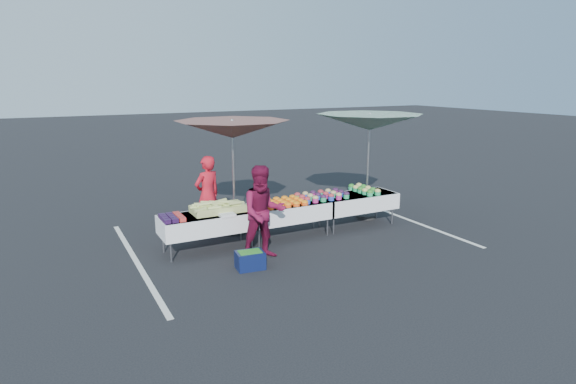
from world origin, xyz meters
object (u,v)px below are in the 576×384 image
table_left (207,222)px  storage_bin (250,260)px  vendor (208,195)px  table_center (288,211)px  customer (263,212)px  umbrella_left (232,130)px  umbrella_right (370,123)px  table_right (357,201)px

table_left → storage_bin: (0.36, -1.27, -0.42)m
vendor → table_center: bearing=124.7°
customer → umbrella_left: umbrella_left is taller
vendor → umbrella_right: size_ratio=0.55×
umbrella_right → storage_bin: bearing=-156.4°
customer → umbrella_left: size_ratio=0.56×
umbrella_right → storage_bin: umbrella_right is taller
table_center → customer: customer is taller
table_center → umbrella_right: 2.98m
customer → storage_bin: size_ratio=3.35×
vendor → umbrella_right: 4.14m
table_center → customer: (-0.98, -0.87, 0.31)m
table_center → table_right: same height
table_left → umbrella_left: size_ratio=0.58×
table_right → umbrella_left: 3.30m
umbrella_left → storage_bin: 3.00m
table_right → vendor: vendor is taller
table_right → table_left: bearing=180.0°
table_left → vendor: vendor is taller
table_center → table_right: bearing=0.0°
table_right → storage_bin: size_ratio=3.48×
table_center → umbrella_right: bearing=9.5°
table_right → storage_bin: 3.50m
table_right → customer: 2.93m
table_center → umbrella_right: umbrella_right is taller
table_right → umbrella_right: 1.89m
vendor → storage_bin: vendor is taller
vendor → umbrella_left: (0.51, -0.28, 1.42)m
table_right → umbrella_left: (-2.71, 0.80, 1.70)m
vendor → umbrella_left: 1.53m
table_center → umbrella_left: (-0.91, 0.80, 1.70)m
storage_bin → umbrella_right: bearing=29.9°
umbrella_right → table_right: bearing=-145.6°
umbrella_left → umbrella_right: bearing=-6.9°
table_left → umbrella_right: size_ratio=0.59×
umbrella_left → umbrella_right: umbrella_right is taller
table_center → umbrella_left: bearing=138.8°
storage_bin → table_right: bearing=27.7°
customer → umbrella_left: bearing=97.6°
table_center → umbrella_right: (2.38, 0.40, 1.75)m
table_center → storage_bin: size_ratio=3.48×
customer → umbrella_right: (3.37, 1.27, 1.44)m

